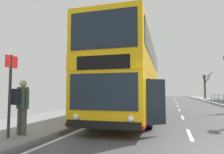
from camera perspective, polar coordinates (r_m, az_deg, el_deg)
The scene contains 4 objects.
double_decker_bus_main at distance 11.28m, azimuth 5.70°, elevation -0.23°, with size 3.47×10.87×4.35m.
pedestrian_with_backpack at distance 6.72m, azimuth -24.93°, elevation -6.82°, with size 0.55×0.57×1.69m.
bus_stop_sign_near at distance 6.51m, azimuth -27.59°, elevation -2.26°, with size 0.08×0.44×2.42m.
bare_tree_far_00 at distance 43.38m, azimuth 25.54°, elevation -2.14°, with size 2.53×2.95×5.51m.
Camera 1 is at (-0.55, -4.71, 1.45)m, focal length 31.30 mm.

